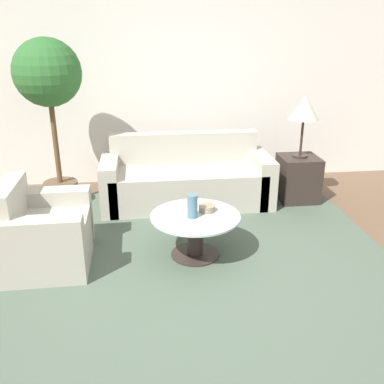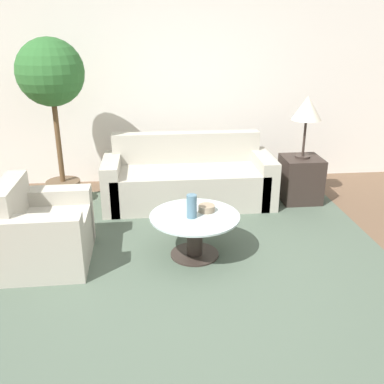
% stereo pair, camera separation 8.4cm
% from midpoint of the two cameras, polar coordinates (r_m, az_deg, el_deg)
% --- Properties ---
extents(ground_plane, '(14.00, 14.00, 0.00)m').
position_cam_midpoint_polar(ground_plane, '(3.59, -0.19, -13.36)').
color(ground_plane, brown).
extents(wall_back, '(10.00, 0.06, 2.60)m').
position_cam_midpoint_polar(wall_back, '(5.86, -3.00, 13.93)').
color(wall_back, white).
rests_on(wall_back, ground_plane).
extents(rug, '(3.70, 3.58, 0.01)m').
position_cam_midpoint_polar(rug, '(4.12, 0.94, -8.36)').
color(rug, '#4C5B4C').
rests_on(rug, ground_plane).
extents(sofa_main, '(2.03, 0.81, 0.82)m').
position_cam_midpoint_polar(sofa_main, '(5.25, -0.07, 1.64)').
color(sofa_main, '#B2AD9E').
rests_on(sofa_main, ground_plane).
extents(armchair, '(0.75, 0.89, 0.78)m').
position_cam_midpoint_polar(armchair, '(4.12, -18.95, -5.26)').
color(armchair, '#B2AD9E').
rests_on(armchair, ground_plane).
extents(coffee_table, '(0.83, 0.83, 0.42)m').
position_cam_midpoint_polar(coffee_table, '(4.00, 0.96, -5.05)').
color(coffee_table, '#332823').
rests_on(coffee_table, ground_plane).
extents(side_table, '(0.46, 0.46, 0.56)m').
position_cam_midpoint_polar(side_table, '(5.45, 14.67, 1.66)').
color(side_table, '#332823').
rests_on(side_table, ground_plane).
extents(table_lamp, '(0.35, 0.35, 0.74)m').
position_cam_midpoint_polar(table_lamp, '(5.24, 15.55, 10.55)').
color(table_lamp, '#332823').
rests_on(table_lamp, side_table).
extents(potted_plant, '(0.75, 0.75, 1.94)m').
position_cam_midpoint_polar(potted_plant, '(5.16, -17.72, 13.33)').
color(potted_plant, brown).
rests_on(potted_plant, ground_plane).
extents(vase, '(0.09, 0.09, 0.22)m').
position_cam_midpoint_polar(vase, '(3.85, 0.58, -1.92)').
color(vase, slate).
rests_on(vase, coffee_table).
extents(bowl, '(0.16, 0.16, 0.06)m').
position_cam_midpoint_polar(bowl, '(4.01, 2.54, -2.17)').
color(bowl, gray).
rests_on(bowl, coffee_table).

